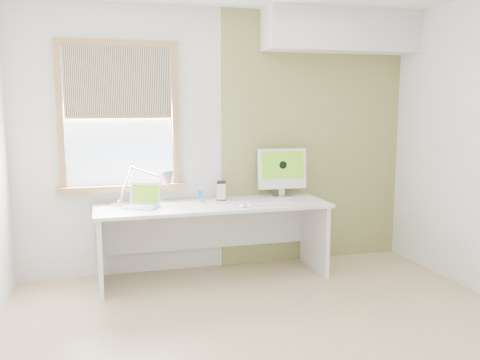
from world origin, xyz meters
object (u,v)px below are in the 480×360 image
object	(u,v)px
desk	(212,223)
laptop	(143,201)
imac	(282,170)
desk_lamp	(158,184)
external_drive	(221,191)

from	to	relation	value
desk	laptop	xyz separation A→B (m)	(-0.65, -0.03, 0.25)
laptop	desk	bearing A→B (deg)	2.31
laptop	imac	distance (m)	1.45
desk	laptop	world-z (taller)	laptop
desk	laptop	bearing A→B (deg)	-177.69
desk_lamp	laptop	xyz separation A→B (m)	(-0.15, -0.12, -0.14)
desk	external_drive	xyz separation A→B (m)	(0.13, 0.13, 0.28)
external_drive	imac	world-z (taller)	imac
external_drive	imac	size ratio (longest dim) A/B	0.36
laptop	imac	bearing A→B (deg)	7.10
imac	external_drive	bearing A→B (deg)	-178.57
desk_lamp	imac	distance (m)	1.27
laptop	desk_lamp	bearing A→B (deg)	37.04
desk	external_drive	world-z (taller)	external_drive
external_drive	imac	distance (m)	0.67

